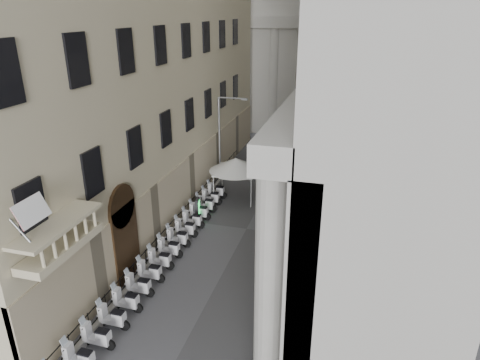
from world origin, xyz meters
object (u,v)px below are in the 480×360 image
object	(u,v)px
street_lamp	(222,134)
info_kiosk	(198,209)
pedestrian_b	(294,167)
pedestrian_a	(287,190)
security_tent	(237,165)

from	to	relation	value
street_lamp	info_kiosk	distance (m)	7.73
pedestrian_b	street_lamp	bearing A→B (deg)	58.47
street_lamp	pedestrian_b	world-z (taller)	street_lamp
street_lamp	pedestrian_a	xyz separation A→B (m)	(5.80, -1.97, -3.55)
security_tent	street_lamp	xyz separation A→B (m)	(-1.95, 2.60, 1.62)
street_lamp	info_kiosk	bearing A→B (deg)	-88.15
info_kiosk	pedestrian_a	xyz separation A→B (m)	(5.56, 4.86, 0.06)
security_tent	pedestrian_b	bearing A→B (deg)	59.99
pedestrian_b	info_kiosk	bearing A→B (deg)	88.62
security_tent	info_kiosk	size ratio (longest dim) A/B	2.53
security_tent	street_lamp	size ratio (longest dim) A/B	0.55
street_lamp	pedestrian_b	distance (m)	7.51
security_tent	pedestrian_b	distance (m)	7.42
street_lamp	info_kiosk	size ratio (longest dim) A/B	4.59
pedestrian_a	pedestrian_b	size ratio (longest dim) A/B	1.11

